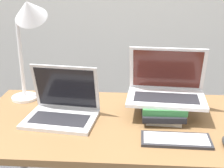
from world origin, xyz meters
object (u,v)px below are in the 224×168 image
object	(u,v)px
desk_lamp	(28,22)
laptop_left	(62,108)
laptop_on_books	(166,88)
wireless_keyboard	(176,140)
book_stack	(163,108)

from	to	relation	value
desk_lamp	laptop_left	bearing A→B (deg)	-44.42
laptop_left	laptop_on_books	distance (m)	0.50
laptop_left	wireless_keyboard	xyz separation A→B (m)	(0.51, -0.18, -0.04)
desk_lamp	laptop_on_books	bearing A→B (deg)	-8.14
desk_lamp	book_stack	bearing A→B (deg)	-11.06
laptop_left	laptop_on_books	size ratio (longest dim) A/B	0.92
wireless_keyboard	desk_lamp	distance (m)	0.90
laptop_left	book_stack	xyz separation A→B (m)	(0.47, 0.06, -0.01)
laptop_left	wireless_keyboard	size ratio (longest dim) A/B	1.22
book_stack	desk_lamp	size ratio (longest dim) A/B	0.48
wireless_keyboard	book_stack	bearing A→B (deg)	98.84
book_stack	laptop_on_books	world-z (taller)	laptop_on_books
laptop_on_books	book_stack	bearing A→B (deg)	-116.14
laptop_on_books	laptop_left	bearing A→B (deg)	-169.61
desk_lamp	wireless_keyboard	bearing A→B (deg)	-27.63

